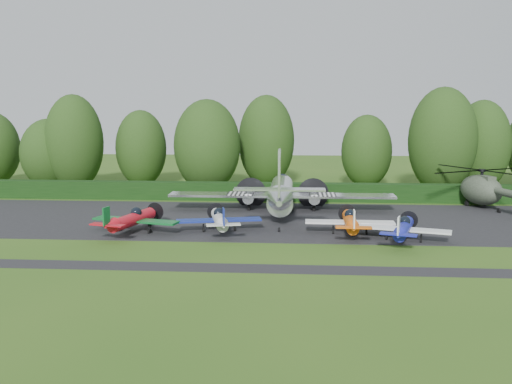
# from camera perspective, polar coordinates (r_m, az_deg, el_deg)

# --- Properties ---
(ground) EXTENTS (160.00, 160.00, 0.00)m
(ground) POSITION_cam_1_polar(r_m,az_deg,el_deg) (43.12, 1.48, -5.47)
(ground) COLOR #2F5518
(ground) RESTS_ON ground
(apron) EXTENTS (70.00, 18.00, 0.01)m
(apron) POSITION_cam_1_polar(r_m,az_deg,el_deg) (52.86, 1.98, -2.83)
(apron) COLOR black
(apron) RESTS_ON ground
(taxiway_verge) EXTENTS (70.00, 2.00, 0.00)m
(taxiway_verge) POSITION_cam_1_polar(r_m,az_deg,el_deg) (37.33, 1.06, -7.71)
(taxiway_verge) COLOR black
(taxiway_verge) RESTS_ON ground
(hedgerow) EXTENTS (90.00, 1.60, 2.00)m
(hedgerow) POSITION_cam_1_polar(r_m,az_deg,el_deg) (63.67, 2.34, -0.86)
(hedgerow) COLOR black
(hedgerow) RESTS_ON ground
(transport_plane) EXTENTS (22.48, 17.24, 7.20)m
(transport_plane) POSITION_cam_1_polar(r_m,az_deg,el_deg) (55.62, 2.52, -0.16)
(transport_plane) COLOR silver
(transport_plane) RESTS_ON ground
(light_plane_red) EXTENTS (7.57, 7.96, 2.91)m
(light_plane_red) POSITION_cam_1_polar(r_m,az_deg,el_deg) (48.20, -12.25, -2.68)
(light_plane_red) COLOR #B4101D
(light_plane_red) RESTS_ON ground
(light_plane_white) EXTENTS (7.13, 7.50, 2.74)m
(light_plane_white) POSITION_cam_1_polar(r_m,az_deg,el_deg) (47.62, -3.67, -2.72)
(light_plane_white) COLOR silver
(light_plane_white) RESTS_ON ground
(light_plane_orange) EXTENTS (7.29, 7.67, 2.80)m
(light_plane_orange) POSITION_cam_1_polar(r_m,az_deg,el_deg) (47.14, 9.40, -2.91)
(light_plane_orange) COLOR #D6560C
(light_plane_orange) RESTS_ON ground
(light_plane_blue) EXTENTS (7.04, 7.40, 2.70)m
(light_plane_blue) POSITION_cam_1_polar(r_m,az_deg,el_deg) (45.57, 14.55, -3.52)
(light_plane_blue) COLOR #1B20A2
(light_plane_blue) RESTS_ON ground
(helicopter) EXTENTS (12.46, 14.59, 4.01)m
(helicopter) POSITION_cam_1_polar(r_m,az_deg,el_deg) (63.37, 21.62, 0.46)
(helicopter) COLOR #313A2C
(helicopter) RESTS_ON ground
(tree_0) EXTENTS (7.21, 7.21, 11.93)m
(tree_0) POSITION_cam_1_polar(r_m,az_deg,el_deg) (75.24, -17.72, 4.76)
(tree_0) COLOR black
(tree_0) RESTS_ON ground
(tree_1) EXTENTS (6.56, 6.56, 9.96)m
(tree_1) POSITION_cam_1_polar(r_m,az_deg,el_deg) (75.98, -11.42, 4.29)
(tree_1) COLOR black
(tree_1) RESTS_ON ground
(tree_3) EXTENTS (6.49, 6.49, 9.38)m
(tree_3) POSITION_cam_1_polar(r_m,az_deg,el_deg) (74.94, 11.00, 4.02)
(tree_3) COLOR black
(tree_3) RESTS_ON ground
(tree_4) EXTENTS (8.03, 8.03, 12.74)m
(tree_4) POSITION_cam_1_polar(r_m,az_deg,el_deg) (71.77, 18.14, 4.90)
(tree_4) COLOR black
(tree_4) RESTS_ON ground
(tree_5) EXTENTS (6.94, 6.94, 11.23)m
(tree_5) POSITION_cam_1_polar(r_m,az_deg,el_deg) (75.54, 21.63, 4.31)
(tree_5) COLOR black
(tree_5) RESTS_ON ground
(tree_8) EXTENTS (8.14, 8.14, 11.31)m
(tree_8) POSITION_cam_1_polar(r_m,az_deg,el_deg) (70.12, -4.91, 4.63)
(tree_8) COLOR black
(tree_8) RESTS_ON ground
(tree_9) EXTENTS (7.31, 7.31, 11.91)m
(tree_9) POSITION_cam_1_polar(r_m,az_deg,el_deg) (74.72, 1.03, 5.14)
(tree_9) COLOR black
(tree_9) RESTS_ON ground
(tree_10) EXTENTS (7.29, 7.29, 8.90)m
(tree_10) POSITION_cam_1_polar(r_m,az_deg,el_deg) (77.40, -19.93, 3.63)
(tree_10) COLOR black
(tree_10) RESTS_ON ground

